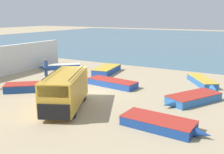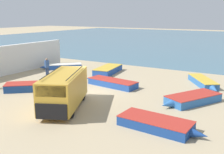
{
  "view_description": "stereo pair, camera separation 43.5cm",
  "coord_description": "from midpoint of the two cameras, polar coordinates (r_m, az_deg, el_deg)",
  "views": [
    {
      "loc": [
        11.37,
        -16.56,
        6.0
      ],
      "look_at": [
        0.99,
        1.86,
        1.0
      ],
      "focal_mm": 42.0,
      "sensor_mm": 36.0,
      "label": 1
    },
    {
      "loc": [
        11.75,
        -16.34,
        6.0
      ],
      "look_at": [
        0.99,
        1.86,
        1.0
      ],
      "focal_mm": 42.0,
      "sensor_mm": 36.0,
      "label": 2
    }
  ],
  "objects": [
    {
      "name": "fishing_rowboat_3",
      "position": [
        22.39,
        -18.58,
        -2.12
      ],
      "size": [
        3.62,
        3.25,
        0.62
      ],
      "rotation": [
        0.0,
        0.0,
        0.69
      ],
      "color": "navy",
      "rests_on": "ground_plane"
    },
    {
      "name": "fishing_rowboat_6",
      "position": [
        28.06,
        -1.46,
        1.63
      ],
      "size": [
        2.3,
        5.23,
        0.64
      ],
      "rotation": [
        0.0,
        0.0,
        1.71
      ],
      "color": "#234CA3",
      "rests_on": "ground_plane"
    },
    {
      "name": "fishing_rowboat_4",
      "position": [
        30.57,
        -11.41,
        2.24
      ],
      "size": [
        4.11,
        3.83,
        0.55
      ],
      "rotation": [
        0.0,
        0.0,
        3.88
      ],
      "color": "#234CA3",
      "rests_on": "ground_plane"
    },
    {
      "name": "ground_plane",
      "position": [
        20.98,
        -5.46,
        -3.37
      ],
      "size": [
        200.0,
        200.0,
        0.0
      ],
      "primitive_type": "plane",
      "color": "tan"
    },
    {
      "name": "fishing_rowboat_5",
      "position": [
        19.28,
        16.46,
        -4.48
      ],
      "size": [
        3.45,
        4.77,
        0.58
      ],
      "rotation": [
        0.0,
        0.0,
        4.2
      ],
      "color": "#2D66AD",
      "rests_on": "ground_plane"
    },
    {
      "name": "fishing_rowboat_1",
      "position": [
        22.78,
        -0.81,
        -1.23
      ],
      "size": [
        5.49,
        2.02,
        0.57
      ],
      "rotation": [
        0.0,
        0.0,
        3.02
      ],
      "color": "#234CA3",
      "rests_on": "ground_plane"
    },
    {
      "name": "fishing_rowboat_2",
      "position": [
        14.61,
        9.59,
        -9.94
      ],
      "size": [
        4.85,
        1.95,
        0.56
      ],
      "rotation": [
        0.0,
        0.0,
        6.22
      ],
      "color": "navy",
      "rests_on": "ground_plane"
    },
    {
      "name": "fisherman_0",
      "position": [
        27.1,
        -14.7,
        2.42
      ],
      "size": [
        0.48,
        0.48,
        1.81
      ],
      "rotation": [
        0.0,
        0.0,
        4.94
      ],
      "color": "navy",
      "rests_on": "ground_plane"
    },
    {
      "name": "parked_van",
      "position": [
        17.4,
        -10.8,
        -2.72
      ],
      "size": [
        4.05,
        5.75,
        2.44
      ],
      "rotation": [
        0.0,
        0.0,
        5.15
      ],
      "color": "gold",
      "rests_on": "ground_plane"
    },
    {
      "name": "harbor_wall",
      "position": [
        28.91,
        -22.68,
        3.31
      ],
      "size": [
        0.5,
        15.55,
        2.99
      ],
      "primitive_type": "cube",
      "color": "silver",
      "rests_on": "ground_plane"
    },
    {
      "name": "sea_water",
      "position": [
        69.68,
        19.93,
        7.58
      ],
      "size": [
        120.0,
        80.0,
        0.01
      ],
      "primitive_type": "cube",
      "color": "#477084",
      "rests_on": "ground_plane"
    },
    {
      "name": "fishing_rowboat_0",
      "position": [
        24.35,
        18.62,
        -0.98
      ],
      "size": [
        3.48,
        4.69,
        0.57
      ],
      "rotation": [
        0.0,
        0.0,
        5.29
      ],
      "color": "#2D66AD",
      "rests_on": "ground_plane"
    }
  ]
}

